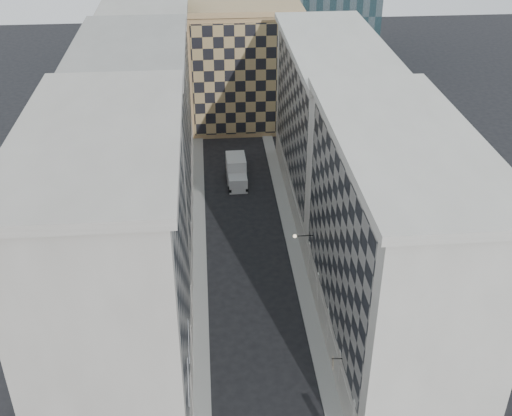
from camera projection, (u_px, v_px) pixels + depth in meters
sidewalk_west at (200, 257)px, 69.79m from camera, size 1.50×100.00×0.15m
sidewalk_east at (295, 252)px, 70.55m from camera, size 1.50×100.00×0.15m
bldg_left_a at (118, 278)px, 47.11m from camera, size 10.80×22.80×23.70m
bldg_left_b at (140, 154)px, 66.21m from camera, size 10.80×22.80×22.70m
bldg_left_c at (152, 85)px, 85.31m from camera, size 10.80×22.80×21.70m
bldg_right_a at (391, 250)px, 52.88m from camera, size 10.80×26.80×20.70m
bldg_right_b at (331, 125)px, 76.25m from camera, size 10.80×28.80×19.70m
tan_block at (242, 62)px, 98.00m from camera, size 16.80×14.80×18.80m
flagpoles_left at (188, 361)px, 45.14m from camera, size 0.10×6.33×2.33m
bracket_lamp at (297, 236)px, 62.22m from camera, size 1.98×0.36×0.36m
box_truck at (236, 172)px, 84.02m from camera, size 2.59×6.12×3.33m
dark_car at (240, 168)px, 86.98m from camera, size 1.34×3.82×1.26m
shop_sign at (333, 363)px, 50.80m from camera, size 0.87×0.77×0.85m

